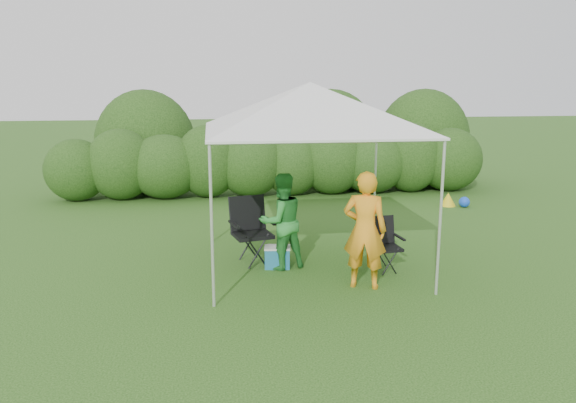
{
  "coord_description": "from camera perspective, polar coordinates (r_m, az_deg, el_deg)",
  "views": [
    {
      "loc": [
        -1.48,
        -7.86,
        2.86
      ],
      "look_at": [
        -0.34,
        0.4,
        1.05
      ],
      "focal_mm": 35.0,
      "sensor_mm": 36.0,
      "label": 1
    }
  ],
  "objects": [
    {
      "name": "bottle",
      "position": [
        8.64,
        -0.67,
        -3.87
      ],
      "size": [
        0.07,
        0.07,
        0.25
      ],
      "primitive_type": "cylinder",
      "color": "#592D0C",
      "rests_on": "cooler"
    },
    {
      "name": "woman",
      "position": [
        8.59,
        -0.66,
        -2.02
      ],
      "size": [
        0.87,
        0.77,
        1.49
      ],
      "primitive_type": "imported",
      "rotation": [
        0.0,
        0.0,
        3.47
      ],
      "color": "green",
      "rests_on": "ground"
    },
    {
      "name": "lawn_toy",
      "position": [
        13.5,
        16.34,
        0.14
      ],
      "size": [
        0.61,
        0.51,
        0.31
      ],
      "color": "yellow",
      "rests_on": "ground"
    },
    {
      "name": "cooler",
      "position": [
        8.75,
        -1.09,
        -5.65
      ],
      "size": [
        0.43,
        0.34,
        0.34
      ],
      "rotation": [
        0.0,
        0.0,
        -0.13
      ],
      "color": "teal",
      "rests_on": "ground"
    },
    {
      "name": "canopy",
      "position": [
        8.5,
        2.23,
        9.56
      ],
      "size": [
        3.1,
        3.1,
        2.83
      ],
      "color": "silver",
      "rests_on": "ground"
    },
    {
      "name": "hedge",
      "position": [
        14.1,
        -1.21,
        3.95
      ],
      "size": [
        11.02,
        1.53,
        1.8
      ],
      "color": "#2B5019",
      "rests_on": "ground"
    },
    {
      "name": "chair_left",
      "position": [
        8.95,
        -3.84,
        -2.45
      ],
      "size": [
        0.75,
        0.71,
        1.05
      ],
      "rotation": [
        0.0,
        0.0,
        0.24
      ],
      "color": "black",
      "rests_on": "ground"
    },
    {
      "name": "chair_right",
      "position": [
        8.73,
        9.64,
        -3.89
      ],
      "size": [
        0.55,
        0.5,
        0.81
      ],
      "rotation": [
        0.0,
        0.0,
        0.12
      ],
      "color": "black",
      "rests_on": "ground"
    },
    {
      "name": "man",
      "position": [
        7.84,
        7.81,
        -2.89
      ],
      "size": [
        0.71,
        0.59,
        1.66
      ],
      "primitive_type": "imported",
      "rotation": [
        0.0,
        0.0,
        2.77
      ],
      "color": "orange",
      "rests_on": "ground"
    },
    {
      "name": "ground",
      "position": [
        8.49,
        2.68,
        -7.45
      ],
      "size": [
        70.0,
        70.0,
        0.0
      ],
      "primitive_type": "plane",
      "color": "#36631F"
    }
  ]
}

